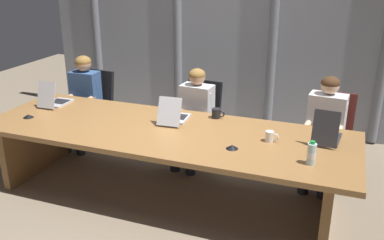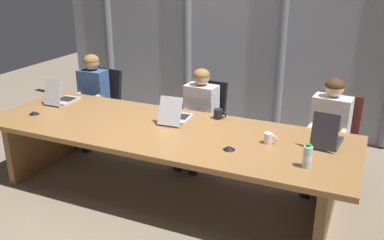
# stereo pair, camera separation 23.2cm
# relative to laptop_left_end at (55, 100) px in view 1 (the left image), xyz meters

# --- Properties ---
(ground_plane) EXTENTS (11.06, 11.06, 0.00)m
(ground_plane) POSITION_rel_laptop_left_end_xyz_m (1.48, -0.25, -0.78)
(ground_plane) COLOR #7F705B
(conference_table) EXTENTS (3.69, 1.23, 0.73)m
(conference_table) POSITION_rel_laptop_left_end_xyz_m (1.48, -0.25, -0.20)
(conference_table) COLOR olive
(conference_table) RESTS_ON ground_plane
(curtain_backdrop) EXTENTS (5.53, 0.17, 2.85)m
(curtain_backdrop) POSITION_rel_laptop_left_end_xyz_m (1.47, 1.98, 0.64)
(curtain_backdrop) COLOR gray
(curtain_backdrop) RESTS_ON ground_plane
(laptop_left_end) EXTENTS (0.23, 0.40, 0.30)m
(laptop_left_end) POSITION_rel_laptop_left_end_xyz_m (0.00, 0.00, 0.00)
(laptop_left_end) COLOR #BCBCC1
(laptop_left_end) RESTS_ON conference_table
(laptop_left_mid) EXTENTS (0.27, 0.44, 0.29)m
(laptop_left_mid) POSITION_rel_laptop_left_end_xyz_m (1.48, 0.00, -0.00)
(laptop_left_mid) COLOR #BCBCC1
(laptop_left_mid) RESTS_ON conference_table
(laptop_center) EXTENTS (0.26, 0.42, 0.34)m
(laptop_center) POSITION_rel_laptop_left_end_xyz_m (2.98, -0.01, 0.01)
(laptop_center) COLOR #2D2D33
(laptop_center) RESTS_ON conference_table
(office_chair_left_end) EXTENTS (0.60, 0.60, 0.93)m
(office_chair_left_end) POSITION_rel_laptop_left_end_xyz_m (0.00, 0.72, -0.43)
(office_chair_left_end) COLOR black
(office_chair_left_end) RESTS_ON ground_plane
(office_chair_left_mid) EXTENTS (0.60, 0.60, 0.93)m
(office_chair_left_mid) POSITION_rel_laptop_left_end_xyz_m (1.48, 0.72, -0.43)
(office_chair_left_mid) COLOR black
(office_chair_left_mid) RESTS_ON ground_plane
(office_chair_center) EXTENTS (0.60, 0.60, 0.94)m
(office_chair_center) POSITION_rel_laptop_left_end_xyz_m (3.00, 0.72, -0.43)
(office_chair_center) COLOR #511E19
(office_chair_center) RESTS_ON ground_plane
(person_left_end) EXTENTS (0.37, 0.55, 1.17)m
(person_left_end) POSITION_rel_laptop_left_end_xyz_m (-0.03, 0.56, -0.11)
(person_left_end) COLOR #335184
(person_left_end) RESTS_ON ground_plane
(person_left_mid) EXTENTS (0.41, 0.57, 1.13)m
(person_left_mid) POSITION_rel_laptop_left_end_xyz_m (1.48, 0.56, -0.14)
(person_left_mid) COLOR silver
(person_left_mid) RESTS_ON ground_plane
(person_center) EXTENTS (0.43, 0.57, 1.18)m
(person_center) POSITION_rel_laptop_left_end_xyz_m (2.94, 0.57, -0.12)
(person_center) COLOR silver
(person_center) RESTS_ON ground_plane
(water_bottle_primary) EXTENTS (0.07, 0.07, 0.20)m
(water_bottle_primary) POSITION_rel_laptop_left_end_xyz_m (2.90, -0.52, 0.03)
(water_bottle_primary) COLOR silver
(water_bottle_primary) RESTS_ON conference_table
(coffee_mug_near) EXTENTS (0.14, 0.09, 0.10)m
(coffee_mug_near) POSITION_rel_laptop_left_end_xyz_m (1.86, 0.24, -0.01)
(coffee_mug_near) COLOR black
(coffee_mug_near) RESTS_ON conference_table
(coffee_mug_far) EXTENTS (0.12, 0.08, 0.10)m
(coffee_mug_far) POSITION_rel_laptop_left_end_xyz_m (2.50, -0.18, -0.01)
(coffee_mug_far) COLOR white
(coffee_mug_far) RESTS_ON conference_table
(conference_mic_left_side) EXTENTS (0.11, 0.11, 0.03)m
(conference_mic_left_side) POSITION_rel_laptop_left_end_xyz_m (-0.00, -0.44, -0.04)
(conference_mic_left_side) COLOR black
(conference_mic_left_side) RESTS_ON conference_table
(conference_mic_middle) EXTENTS (0.11, 0.11, 0.03)m
(conference_mic_middle) POSITION_rel_laptop_left_end_xyz_m (2.22, -0.46, -0.04)
(conference_mic_middle) COLOR black
(conference_mic_middle) RESTS_ON conference_table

